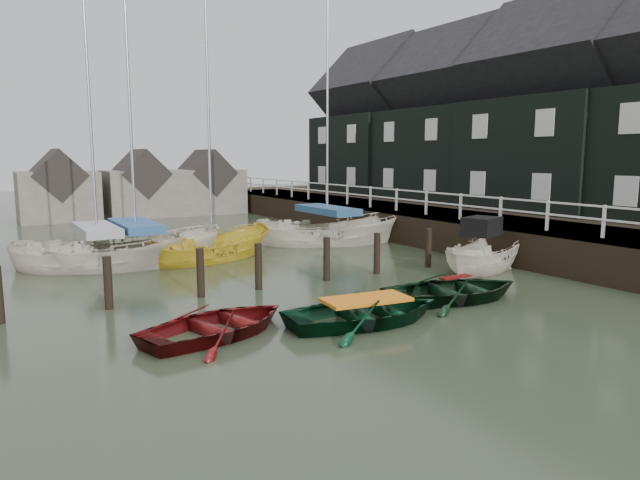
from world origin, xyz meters
TOP-DOWN VIEW (x-y plane):
  - ground at (0.00, 0.00)m, footprint 120.00×120.00m
  - pier at (9.48, 10.00)m, footprint 3.04×32.00m
  - land_strip at (15.00, 10.00)m, footprint 14.00×38.00m
  - quay_houses at (14.99, 8.66)m, footprint 6.52×28.14m
  - mooring_pilings at (-1.11, 3.00)m, footprint 13.72×0.22m
  - far_sheds at (0.83, 26.00)m, footprint 14.00×4.08m
  - rowboat_red at (-3.83, -0.54)m, footprint 4.33×3.60m
  - rowboat_green at (-0.47, -1.49)m, footprint 4.31×3.30m
  - rowboat_dkgreen at (2.96, -0.95)m, footprint 4.52×3.57m
  - motorboat at (6.80, 1.56)m, footprint 4.91×3.10m
  - sailboat_a at (-4.73, 8.84)m, footprint 6.41×4.42m
  - sailboat_b at (-3.41, 8.74)m, footprint 6.44×2.75m
  - sailboat_c at (-0.60, 8.52)m, footprint 5.96×3.69m
  - sailboat_d at (5.28, 9.55)m, footprint 7.15×4.84m

SIDE VIEW (x-z plane):
  - ground at x=0.00m, z-range 0.00..0.00m
  - land_strip at x=15.00m, z-range -0.75..0.75m
  - rowboat_red at x=-3.83m, z-range -0.39..0.39m
  - rowboat_green at x=-0.47m, z-range -0.42..0.42m
  - rowboat_dkgreen at x=2.96m, z-range -0.42..0.42m
  - sailboat_c at x=-0.60m, z-range -5.38..5.41m
  - sailboat_a at x=-4.73m, z-range -5.11..5.24m
  - sailboat_d at x=5.28m, z-range -6.53..6.66m
  - sailboat_b at x=-3.41m, z-range -6.23..6.36m
  - motorboat at x=6.80m, z-range -1.28..1.46m
  - mooring_pilings at x=-1.11m, z-range -0.40..1.40m
  - pier at x=9.48m, z-range -0.64..2.06m
  - far_sheds at x=0.83m, z-range -0.34..4.06m
  - quay_houses at x=14.99m, z-range 0.68..10.68m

